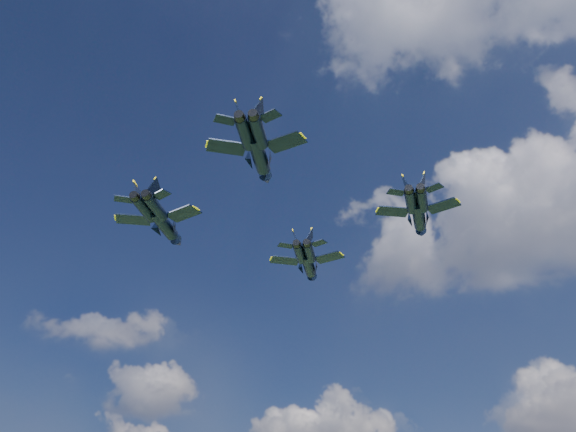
# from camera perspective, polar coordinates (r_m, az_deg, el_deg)

# --- Properties ---
(jet_lead) EXTENTS (11.10, 15.26, 3.64)m
(jet_lead) POSITION_cam_1_polar(r_m,az_deg,el_deg) (114.91, 1.65, -3.91)
(jet_lead) COLOR black
(jet_left) EXTENTS (12.10, 16.69, 3.94)m
(jet_left) POSITION_cam_1_polar(r_m,az_deg,el_deg) (104.97, -9.71, -0.70)
(jet_left) COLOR black
(jet_right) EXTENTS (10.46, 14.43, 3.41)m
(jet_right) POSITION_cam_1_polar(r_m,az_deg,el_deg) (97.36, 10.31, -0.04)
(jet_right) COLOR black
(jet_slot) EXTENTS (11.53, 15.80, 3.78)m
(jet_slot) POSITION_cam_1_polar(r_m,az_deg,el_deg) (88.18, -2.26, 4.76)
(jet_slot) COLOR black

